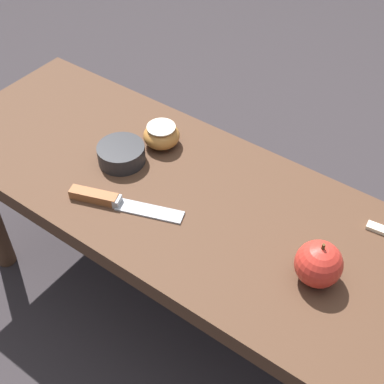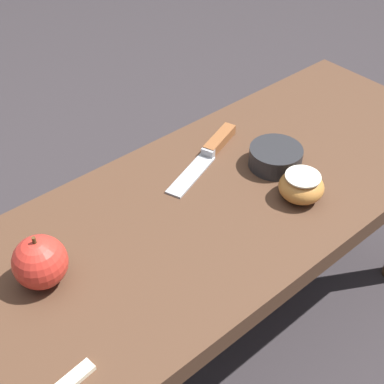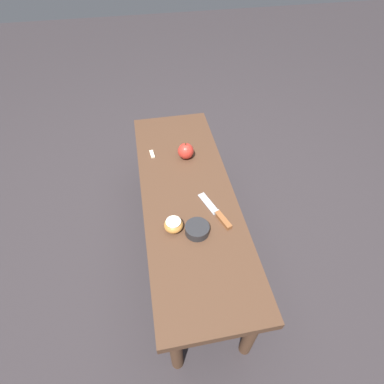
# 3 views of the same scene
# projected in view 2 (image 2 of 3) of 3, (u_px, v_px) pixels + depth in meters

# --- Properties ---
(ground_plane) EXTENTS (8.00, 8.00, 0.00)m
(ground_plane) POSITION_uv_depth(u_px,v_px,m) (188.00, 363.00, 1.21)
(ground_plane) COLOR #2D282B
(wooden_bench) EXTENTS (1.27, 0.42, 0.45)m
(wooden_bench) POSITION_uv_depth(u_px,v_px,m) (187.00, 241.00, 0.95)
(wooden_bench) COLOR #472D1E
(wooden_bench) RESTS_ON ground_plane
(knife) EXTENTS (0.23, 0.10, 0.02)m
(knife) POSITION_uv_depth(u_px,v_px,m) (212.00, 149.00, 1.04)
(knife) COLOR #9EA0A5
(knife) RESTS_ON wooden_bench
(apple_whole) EXTENTS (0.08, 0.08, 0.09)m
(apple_whole) POSITION_uv_depth(u_px,v_px,m) (40.00, 262.00, 0.78)
(apple_whole) COLOR red
(apple_whole) RESTS_ON wooden_bench
(apple_cut) EXTENTS (0.08, 0.08, 0.05)m
(apple_cut) POSITION_uv_depth(u_px,v_px,m) (301.00, 186.00, 0.93)
(apple_cut) COLOR #B27233
(apple_cut) RESTS_ON wooden_bench
(apple_slice_near_knife) EXTENTS (0.06, 0.02, 0.01)m
(apple_slice_near_knife) POSITION_uv_depth(u_px,v_px,m) (74.00, 378.00, 0.68)
(apple_slice_near_knife) COLOR beige
(apple_slice_near_knife) RESTS_ON wooden_bench
(bowl) EXTENTS (0.10, 0.10, 0.04)m
(bowl) POSITION_uv_depth(u_px,v_px,m) (275.00, 157.00, 1.00)
(bowl) COLOR #232326
(bowl) RESTS_ON wooden_bench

